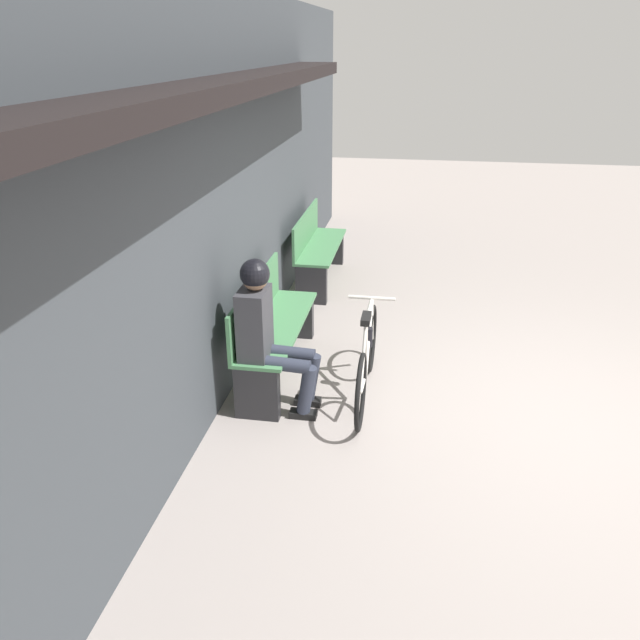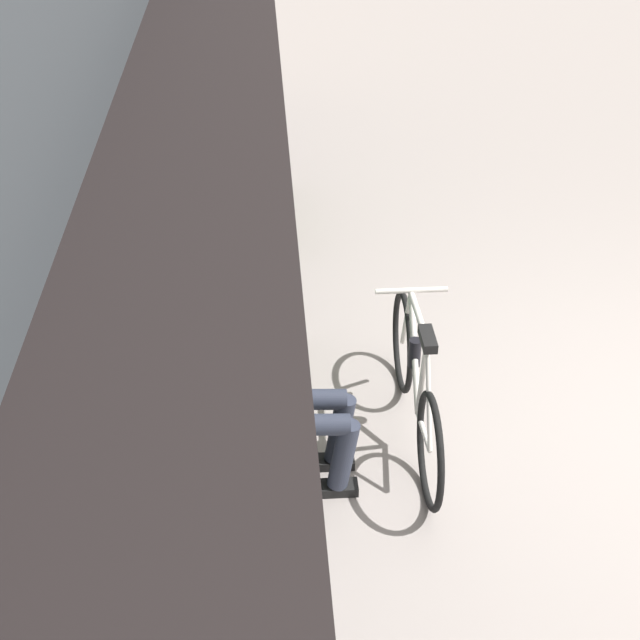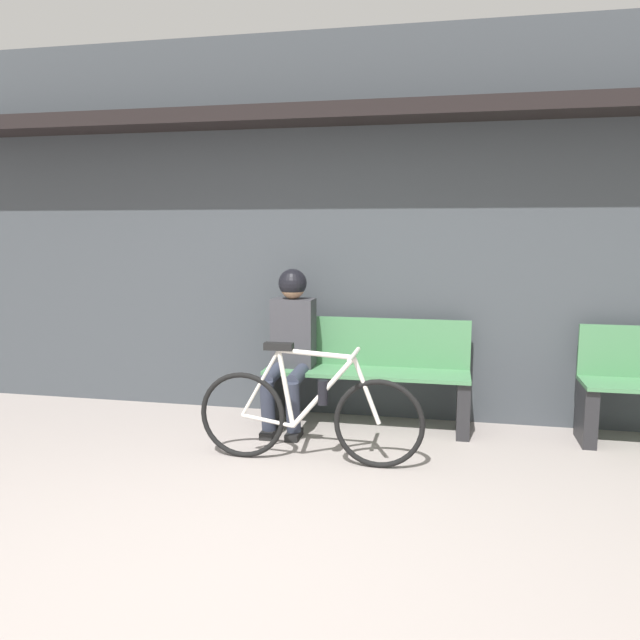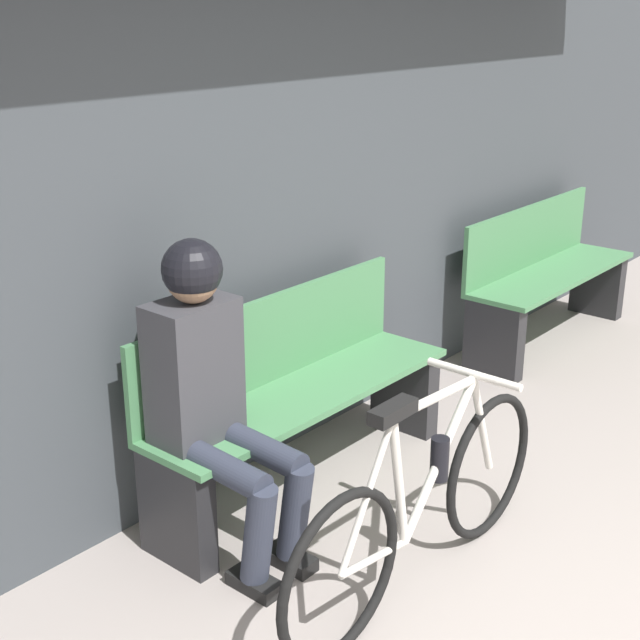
{
  "view_description": "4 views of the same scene",
  "coord_description": "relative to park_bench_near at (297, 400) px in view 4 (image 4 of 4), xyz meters",
  "views": [
    {
      "loc": [
        -4.5,
        1.0,
        2.77
      ],
      "look_at": [
        0.27,
        1.79,
        0.61
      ],
      "focal_mm": 35.0,
      "sensor_mm": 36.0,
      "label": 1
    },
    {
      "loc": [
        -3.69,
        2.15,
        3.35
      ],
      "look_at": [
        0.1,
        1.9,
        0.82
      ],
      "focal_mm": 50.0,
      "sensor_mm": 36.0,
      "label": 2
    },
    {
      "loc": [
        1.04,
        -2.66,
        1.62
      ],
      "look_at": [
        0.1,
        1.84,
        0.93
      ],
      "focal_mm": 35.0,
      "sensor_mm": 36.0,
      "label": 3
    },
    {
      "loc": [
        -2.3,
        -0.18,
        2.11
      ],
      "look_at": [
        0.13,
        1.88,
        0.96
      ],
      "focal_mm": 50.0,
      "sensor_mm": 36.0,
      "label": 4
    }
  ],
  "objects": [
    {
      "name": "storefront_wall",
      "position": [
        -0.41,
        0.33,
        1.25
      ],
      "size": [
        12.0,
        0.56,
        3.2
      ],
      "color": "#3D4247",
      "rests_on": "ground_plane"
    },
    {
      "name": "park_bench_far",
      "position": [
        2.4,
        -0.0,
        -0.01
      ],
      "size": [
        1.54,
        0.42,
        0.88
      ],
      "color": "#477F51",
      "rests_on": "ground_plane"
    },
    {
      "name": "person_seated",
      "position": [
        -0.61,
        -0.11,
        0.32
      ],
      "size": [
        0.34,
        0.62,
        1.29
      ],
      "color": "#2D3342",
      "rests_on": "ground_plane"
    },
    {
      "name": "park_bench_near",
      "position": [
        0.0,
        0.0,
        0.0
      ],
      "size": [
        1.64,
        0.42,
        0.88
      ],
      "color": "#477F51",
      "rests_on": "ground_plane"
    },
    {
      "name": "bicycle",
      "position": [
        -0.28,
        -0.88,
        -0.06
      ],
      "size": [
        1.58,
        0.4,
        0.84
      ],
      "color": "black",
      "rests_on": "ground_plane"
    }
  ]
}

